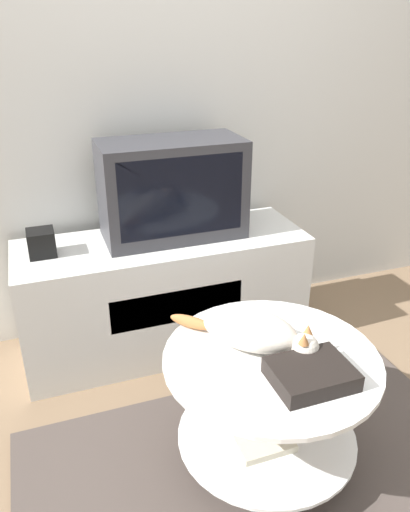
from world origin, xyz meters
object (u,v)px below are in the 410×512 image
at_px(dvd_box, 311,374).
at_px(tv, 172,189).
at_px(speaker, 41,243).
at_px(cat, 253,330).

bearing_deg(dvd_box, tv, 96.68).
bearing_deg(speaker, cat, -52.11).
relative_size(tv, speaker, 5.62).
height_order(dvd_box, cat, cat).
relative_size(dvd_box, cat, 0.59).
bearing_deg(dvd_box, speaker, 124.72).
bearing_deg(tv, cat, -87.69).
distance_m(dvd_box, cat, 0.26).
xyz_separation_m(tv, speaker, (-0.61, -0.02, -0.17)).
distance_m(tv, dvd_box, 1.14).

